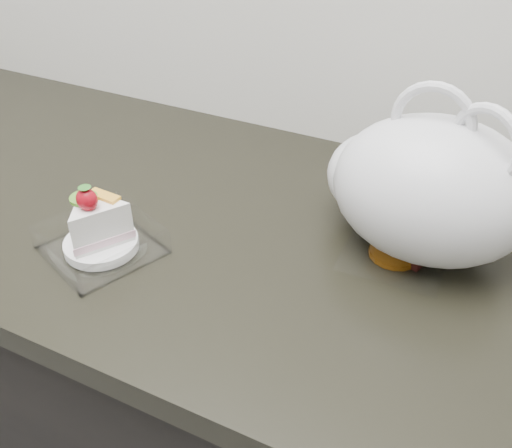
% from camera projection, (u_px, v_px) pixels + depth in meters
% --- Properties ---
extents(counter, '(2.04, 0.64, 0.90)m').
position_uv_depth(counter, '(183.00, 382.00, 1.17)').
color(counter, black).
rests_on(counter, ground).
extents(cake_tray, '(0.18, 0.18, 0.11)m').
position_uv_depth(cake_tray, '(99.00, 233.00, 0.78)').
color(cake_tray, white).
rests_on(cake_tray, counter).
extents(mooncake_wrap, '(0.14, 0.13, 0.03)m').
position_uv_depth(mooncake_wrap, '(396.00, 249.00, 0.78)').
color(mooncake_wrap, white).
rests_on(mooncake_wrap, counter).
extents(plastic_bag, '(0.33, 0.27, 0.24)m').
position_uv_depth(plastic_bag, '(422.00, 186.00, 0.76)').
color(plastic_bag, silver).
rests_on(plastic_bag, counter).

